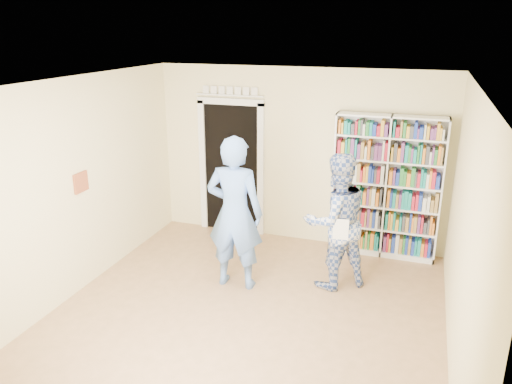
% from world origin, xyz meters
% --- Properties ---
extents(floor, '(5.00, 5.00, 0.00)m').
position_xyz_m(floor, '(0.00, 0.00, 0.00)').
color(floor, olive).
rests_on(floor, ground).
extents(ceiling, '(5.00, 5.00, 0.00)m').
position_xyz_m(ceiling, '(0.00, 0.00, 2.70)').
color(ceiling, white).
rests_on(ceiling, wall_back).
extents(wall_back, '(4.50, 0.00, 4.50)m').
position_xyz_m(wall_back, '(0.00, 2.50, 1.35)').
color(wall_back, beige).
rests_on(wall_back, floor).
extents(wall_left, '(0.00, 5.00, 5.00)m').
position_xyz_m(wall_left, '(-2.25, 0.00, 1.35)').
color(wall_left, beige).
rests_on(wall_left, floor).
extents(wall_right, '(0.00, 5.00, 5.00)m').
position_xyz_m(wall_right, '(2.25, 0.00, 1.35)').
color(wall_right, beige).
rests_on(wall_right, floor).
extents(bookshelf, '(1.52, 0.29, 2.10)m').
position_xyz_m(bookshelf, '(1.35, 2.34, 1.06)').
color(bookshelf, white).
rests_on(bookshelf, floor).
extents(doorway, '(1.10, 0.08, 2.43)m').
position_xyz_m(doorway, '(-1.10, 2.48, 1.18)').
color(doorway, black).
rests_on(doorway, floor).
extents(wall_art, '(0.03, 0.25, 0.25)m').
position_xyz_m(wall_art, '(-2.23, 0.20, 1.40)').
color(wall_art, brown).
rests_on(wall_art, wall_left).
extents(man_blue, '(0.76, 0.52, 2.01)m').
position_xyz_m(man_blue, '(-0.39, 0.77, 1.00)').
color(man_blue, '#5D87CF').
rests_on(man_blue, floor).
extents(man_plaid, '(1.10, 1.06, 1.79)m').
position_xyz_m(man_plaid, '(0.84, 1.18, 0.90)').
color(man_plaid, '#33519D').
rests_on(man_plaid, floor).
extents(paper_sheet, '(0.19, 0.03, 0.27)m').
position_xyz_m(paper_sheet, '(0.94, 0.91, 0.91)').
color(paper_sheet, white).
rests_on(paper_sheet, man_plaid).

